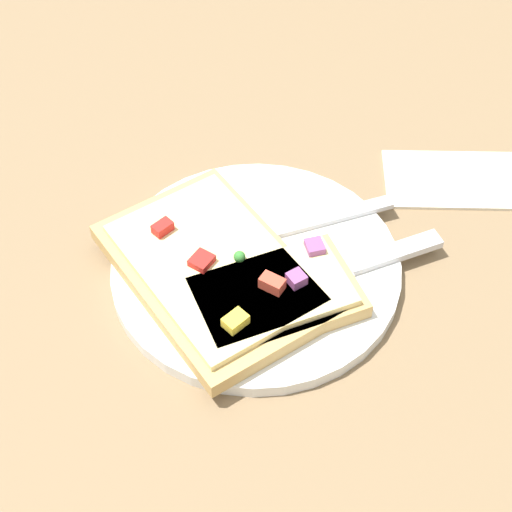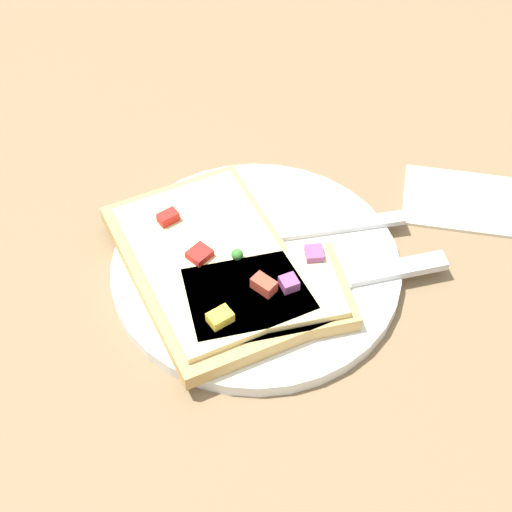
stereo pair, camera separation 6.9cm
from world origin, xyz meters
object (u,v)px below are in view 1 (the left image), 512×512
at_px(plate, 256,269).
at_px(knife, 339,271).
at_px(pizza_slice_corner, 272,297).
at_px(napkin, 452,179).
at_px(fork, 270,233).
at_px(pizza_slice_main, 213,270).

xyz_separation_m(plate, knife, (0.07, -0.01, 0.01)).
bearing_deg(pizza_slice_corner, napkin, -159.99).
distance_m(fork, napkin, 0.18).
relative_size(pizza_slice_corner, napkin, 1.26).
xyz_separation_m(pizza_slice_main, napkin, (0.21, 0.13, -0.02)).
relative_size(pizza_slice_main, pizza_slice_corner, 1.45).
height_order(fork, knife, knife).
bearing_deg(knife, pizza_slice_corner, 7.86).
height_order(plate, pizza_slice_corner, pizza_slice_corner).
height_order(fork, napkin, fork).
xyz_separation_m(knife, pizza_slice_main, (-0.10, -0.01, 0.01)).
distance_m(pizza_slice_main, napkin, 0.25).
distance_m(fork, pizza_slice_corner, 0.07).
xyz_separation_m(plate, fork, (0.01, 0.03, 0.01)).
relative_size(pizza_slice_main, napkin, 1.84).
bearing_deg(pizza_slice_corner, plate, -95.26).
relative_size(fork, napkin, 1.58).
height_order(knife, pizza_slice_corner, pizza_slice_corner).
height_order(plate, fork, fork).
height_order(pizza_slice_main, napkin, pizza_slice_main).
bearing_deg(pizza_slice_corner, knife, -171.72).
xyz_separation_m(fork, pizza_slice_corner, (0.00, -0.07, 0.01)).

